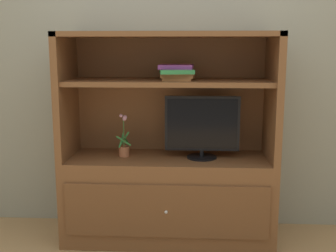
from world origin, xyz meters
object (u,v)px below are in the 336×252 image
tv_monitor (202,127)px  potted_plant (124,146)px  magazine_stack (177,72)px  media_console (168,175)px

tv_monitor → potted_plant: 0.61m
tv_monitor → magazine_stack: magazine_stack is taller
potted_plant → magazine_stack: size_ratio=0.92×
tv_monitor → magazine_stack: bearing=179.6°
potted_plant → magazine_stack: 0.69m
media_console → potted_plant: (-0.34, 0.00, 0.23)m
tv_monitor → potted_plant: tv_monitor is taller
media_console → tv_monitor: size_ratio=2.84×
media_console → tv_monitor: bearing=-3.2°
potted_plant → magazine_stack: bearing=-1.9°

